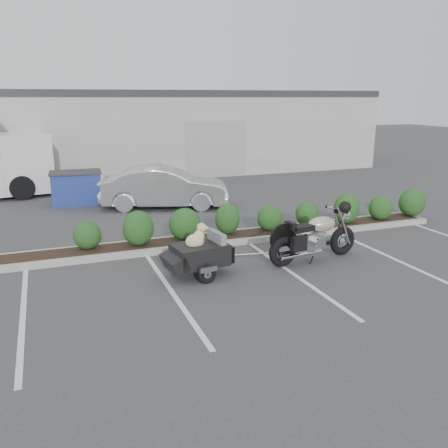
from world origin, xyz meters
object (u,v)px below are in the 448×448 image
object	(u,v)px
pet_trailer	(199,254)
dumpster	(76,187)
sedan	(165,187)
motorcycle	(314,237)

from	to	relation	value
pet_trailer	dumpster	size ratio (longest dim) A/B	1.09
pet_trailer	sedan	size ratio (longest dim) A/B	0.46
sedan	dumpster	xyz separation A→B (m)	(-2.79, 1.76, -0.12)
motorcycle	sedan	world-z (taller)	sedan
dumpster	motorcycle	bearing A→B (deg)	-57.34
motorcycle	dumpster	bearing A→B (deg)	111.63
motorcycle	pet_trailer	world-z (taller)	motorcycle
pet_trailer	dumpster	bearing A→B (deg)	95.12
sedan	dumpster	world-z (taller)	sedan
sedan	dumpster	size ratio (longest dim) A/B	2.36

